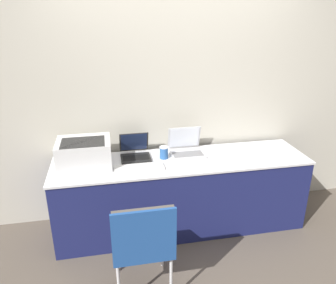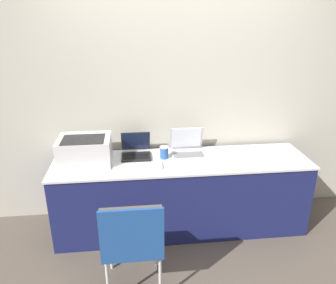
# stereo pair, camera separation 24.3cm
# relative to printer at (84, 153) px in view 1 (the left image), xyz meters

# --- Properties ---
(ground_plane) EXTENTS (14.00, 14.00, 0.00)m
(ground_plane) POSITION_rel_printer_xyz_m (0.90, -0.34, -0.88)
(ground_plane) COLOR brown
(wall_back) EXTENTS (8.00, 0.05, 2.60)m
(wall_back) POSITION_rel_printer_xyz_m (0.90, 0.35, 0.42)
(wall_back) COLOR #B7B2A3
(wall_back) RESTS_ON ground_plane
(table) EXTENTS (2.44, 0.62, 0.74)m
(table) POSITION_rel_printer_xyz_m (0.90, -0.03, -0.51)
(table) COLOR #191E51
(table) RESTS_ON ground_plane
(printer) EXTENTS (0.47, 0.37, 0.25)m
(printer) POSITION_rel_printer_xyz_m (0.00, 0.00, 0.00)
(printer) COLOR silver
(printer) RESTS_ON table
(laptop_left) EXTENTS (0.28, 0.29, 0.22)m
(laptop_left) POSITION_rel_printer_xyz_m (0.47, 0.12, -0.09)
(laptop_left) COLOR black
(laptop_left) RESTS_ON table
(laptop_right) EXTENTS (0.33, 0.30, 0.25)m
(laptop_right) POSITION_rel_printer_xyz_m (0.98, 0.11, -0.08)
(laptop_right) COLOR #B7B7BC
(laptop_right) RESTS_ON table
(external_keyboard) EXTENTS (0.45, 0.15, 0.02)m
(external_keyboard) POSITION_rel_printer_xyz_m (0.48, -0.15, -0.12)
(external_keyboard) COLOR silver
(external_keyboard) RESTS_ON table
(coffee_cup) EXTENTS (0.08, 0.08, 0.12)m
(coffee_cup) POSITION_rel_printer_xyz_m (0.74, 0.03, -0.08)
(coffee_cup) COLOR #285699
(coffee_cup) RESTS_ON table
(chair) EXTENTS (0.44, 0.43, 0.84)m
(chair) POSITION_rel_printer_xyz_m (0.41, -0.87, -0.35)
(chair) COLOR #4C4742
(chair) RESTS_ON ground_plane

